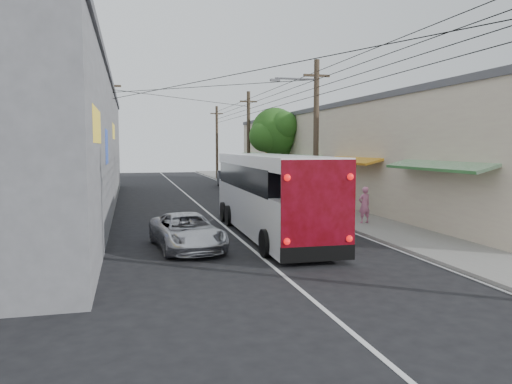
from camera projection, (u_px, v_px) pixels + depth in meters
ground at (307, 295)px, 12.12m from camera, size 120.00×120.00×0.00m
sidewalk at (296, 200)px, 33.02m from camera, size 3.00×80.00×0.12m
building_right at (346, 153)px, 35.76m from camera, size 7.09×40.00×6.25m
building_left at (46, 146)px, 27.09m from camera, size 7.20×36.00×7.25m
utility_poles at (245, 138)px, 32.14m from camera, size 11.80×45.28×8.00m
street_tree at (276, 133)px, 38.50m from camera, size 4.40×4.00×6.60m
coach_bus at (269, 194)px, 20.26m from camera, size 2.76×11.38×3.27m
jeepney at (187, 232)px, 17.52m from camera, size 2.59×4.71×1.25m
parked_suv at (296, 199)px, 25.63m from camera, size 2.62×6.22×1.79m
parked_car_mid at (240, 185)px, 37.10m from camera, size 2.09×4.42×1.46m
parked_car_far at (227, 179)px, 45.05m from camera, size 2.00×4.52×1.44m
pedestrian_near at (364, 205)px, 22.74m from camera, size 0.67×0.50×1.66m
pedestrian_far at (340, 197)px, 26.49m from camera, size 0.82×0.67×1.60m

